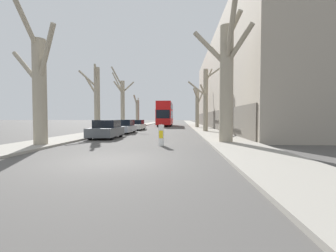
% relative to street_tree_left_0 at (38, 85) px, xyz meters
% --- Properties ---
extents(ground_plane, '(300.00, 300.00, 0.00)m').
position_rel_street_tree_left_0_xyz_m(ground_plane, '(5.24, -3.94, -3.40)').
color(ground_plane, '#4C4947').
extents(sidewalk_left, '(2.92, 120.00, 0.12)m').
position_rel_street_tree_left_0_xyz_m(sidewalk_left, '(-0.51, 46.06, -3.34)').
color(sidewalk_left, gray).
rests_on(sidewalk_left, ground).
extents(sidewalk_right, '(2.92, 120.00, 0.12)m').
position_rel_street_tree_left_0_xyz_m(sidewalk_right, '(10.98, 46.06, -3.34)').
color(sidewalk_right, gray).
rests_on(sidewalk_right, ground).
extents(building_facade_right, '(10.08, 42.65, 13.08)m').
position_rel_street_tree_left_0_xyz_m(building_facade_right, '(17.43, 22.70, 3.13)').
color(building_facade_right, '#9E9384').
rests_on(building_facade_right, ground).
extents(street_tree_left_0, '(4.26, 3.68, 8.36)m').
position_rel_street_tree_left_0_xyz_m(street_tree_left_0, '(0.00, 0.00, 0.00)').
color(street_tree_left_0, gray).
rests_on(street_tree_left_0, ground).
extents(street_tree_left_1, '(2.44, 2.31, 6.44)m').
position_rel_street_tree_left_0_xyz_m(street_tree_left_1, '(-0.23, 9.16, 0.03)').
color(street_tree_left_1, gray).
rests_on(street_tree_left_1, ground).
extents(street_tree_left_2, '(3.37, 3.33, 8.36)m').
position_rel_street_tree_left_0_xyz_m(street_tree_left_2, '(-0.06, 18.04, 0.40)').
color(street_tree_left_2, gray).
rests_on(street_tree_left_2, ground).
extents(street_tree_left_3, '(1.28, 3.32, 5.85)m').
position_rel_street_tree_left_0_xyz_m(street_tree_left_3, '(0.02, 28.24, -0.66)').
color(street_tree_left_3, gray).
rests_on(street_tree_left_3, ground).
extents(street_tree_right_0, '(3.25, 3.79, 7.89)m').
position_rel_street_tree_left_0_xyz_m(street_tree_right_0, '(10.59, 1.87, 0.63)').
color(street_tree_right_0, gray).
rests_on(street_tree_right_0, ground).
extents(street_tree_right_1, '(3.66, 2.92, 7.29)m').
position_rel_street_tree_left_0_xyz_m(street_tree_right_1, '(10.59, 13.14, 0.36)').
color(street_tree_right_1, gray).
rests_on(street_tree_right_1, ground).
extents(street_tree_right_2, '(2.14, 3.22, 6.79)m').
position_rel_street_tree_left_0_xyz_m(street_tree_right_2, '(10.47, 23.61, -0.02)').
color(street_tree_right_2, gray).
rests_on(street_tree_right_2, ground).
extents(double_decker_bus, '(2.62, 11.63, 4.50)m').
position_rel_street_tree_left_0_xyz_m(double_decker_bus, '(4.86, 31.72, -0.84)').
color(double_decker_bus, red).
rests_on(double_decker_bus, ground).
extents(parked_car_0, '(1.88, 3.91, 1.41)m').
position_rel_street_tree_left_0_xyz_m(parked_car_0, '(2.04, 5.22, -2.73)').
color(parked_car_0, '#4C5156').
rests_on(parked_car_0, ground).
extents(parked_car_1, '(1.71, 4.32, 1.39)m').
position_rel_street_tree_left_0_xyz_m(parked_car_1, '(2.04, 10.99, -2.74)').
color(parked_car_1, '#9EA3AD').
rests_on(parked_car_1, ground).
extents(parked_car_2, '(1.81, 4.51, 1.31)m').
position_rel_street_tree_left_0_xyz_m(parked_car_2, '(2.04, 17.29, -2.77)').
color(parked_car_2, silver).
rests_on(parked_car_2, ground).
extents(traffic_bollard, '(0.32, 0.33, 1.19)m').
position_rel_street_tree_left_0_xyz_m(traffic_bollard, '(6.73, 0.71, -2.80)').
color(traffic_bollard, white).
rests_on(traffic_bollard, ground).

